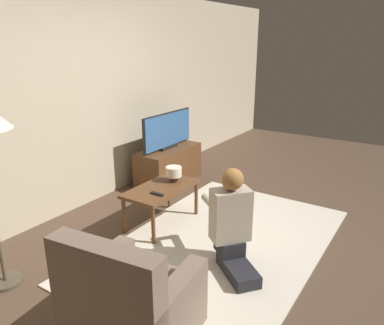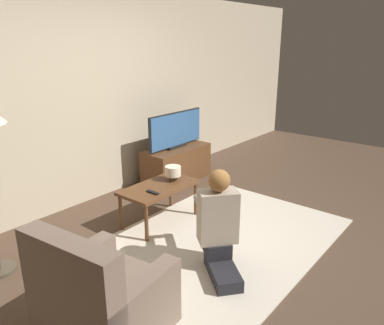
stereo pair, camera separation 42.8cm
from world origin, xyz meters
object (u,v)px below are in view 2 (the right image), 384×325
person_kneeling (218,222)px  table_lamp (173,172)px  tv (176,130)px  coffee_table (159,190)px  armchair (103,301)px

person_kneeling → table_lamp: 1.15m
tv → coffee_table: bearing=-146.3°
tv → person_kneeling: tv is taller
tv → armchair: 3.11m
armchair → person_kneeling: bearing=-103.7°
tv → coffee_table: (-1.13, -0.75, -0.37)m
person_kneeling → coffee_table: bearing=-67.8°
coffee_table → table_lamp: 0.27m
tv → table_lamp: tv is taller
table_lamp → tv: bearing=39.9°
coffee_table → armchair: 1.72m
person_kneeling → table_lamp: (0.53, 1.01, 0.09)m
tv → table_lamp: 1.20m
armchair → person_kneeling: (1.16, -0.14, 0.18)m
coffee_table → armchair: bearing=-149.0°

